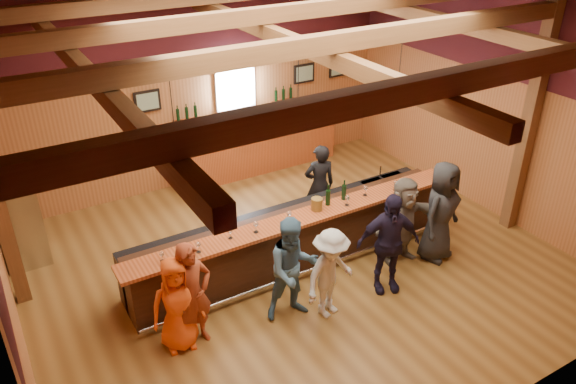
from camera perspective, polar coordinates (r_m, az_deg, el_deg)
name	(u,v)px	position (r m, az deg, el deg)	size (l,w,h in m)	color
room	(296,92)	(8.71, 0.83, 10.14)	(9.04, 9.00, 4.52)	brown
bar_counter	(293,236)	(9.98, 0.52, -4.51)	(6.30, 1.07, 1.11)	black
back_bar_cabinet	(258,152)	(13.24, -3.09, 4.06)	(4.00, 0.52, 0.95)	#943D1A
window	(235,88)	(12.70, -5.39, 10.51)	(0.95, 0.09, 0.95)	silver
framed_pictures	(270,80)	(13.05, -1.89, 11.35)	(5.35, 0.05, 0.45)	black
wine_shelves	(237,107)	(12.78, -5.17, 8.60)	(3.00, 0.18, 0.30)	#943D1A
pendant_lights	(298,124)	(8.84, 1.00, 6.94)	(4.24, 0.24, 1.37)	black
stainless_fridge	(19,218)	(10.85, -25.69, -2.37)	(0.70, 0.70, 1.80)	silver
customer_orange	(177,304)	(8.27, -11.23, -11.12)	(0.75, 0.48, 1.52)	#F05416
customer_redvest	(192,295)	(8.24, -9.68, -10.32)	(0.62, 0.41, 1.71)	maroon
customer_denim	(293,269)	(8.59, 0.54, -7.83)	(0.85, 0.66, 1.75)	#456C8A
customer_white	(330,274)	(8.69, 4.32, -8.30)	(0.99, 0.57, 1.54)	silver
customer_navy	(388,243)	(9.26, 10.13, -5.15)	(1.05, 0.44, 1.79)	black
customer_brown	(403,221)	(10.04, 11.61, -2.88)	(1.53, 0.49, 1.65)	#655C51
customer_dark	(440,212)	(10.24, 15.23, -1.93)	(0.92, 0.60, 1.88)	#232426
bartender	(319,185)	(10.97, 3.21, 0.71)	(0.62, 0.40, 1.69)	black
ice_bucket	(317,204)	(9.57, 2.95, -1.22)	(0.20, 0.20, 0.21)	brown
bottle_a	(328,197)	(9.71, 4.09, -0.53)	(0.08, 0.08, 0.38)	black
bottle_b	(344,192)	(9.90, 5.70, 0.01)	(0.08, 0.08, 0.38)	black
glass_a	(162,254)	(8.49, -12.72, -6.20)	(0.07, 0.07, 0.16)	silver
glass_b	(198,245)	(8.57, -9.12, -5.34)	(0.08, 0.08, 0.18)	silver
glass_c	(230,231)	(8.83, -5.91, -4.01)	(0.08, 0.08, 0.18)	silver
glass_d	(256,225)	(8.94, -3.30, -3.32)	(0.09, 0.09, 0.20)	silver
glass_e	(289,214)	(9.20, 0.11, -2.25)	(0.09, 0.09, 0.20)	silver
glass_f	(347,198)	(9.72, 6.05, -0.63)	(0.09, 0.09, 0.20)	silver
glass_g	(365,189)	(10.08, 7.87, 0.35)	(0.08, 0.08, 0.19)	silver
glass_h	(396,183)	(10.34, 10.90, 0.87)	(0.09, 0.09, 0.19)	silver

